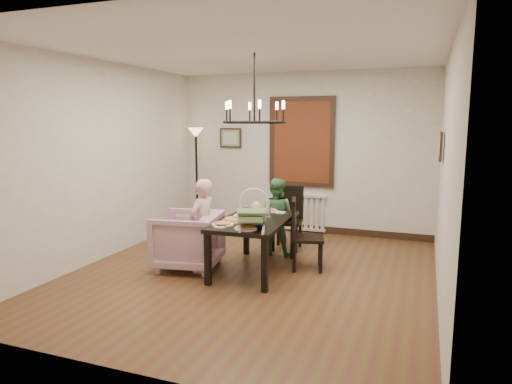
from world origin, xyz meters
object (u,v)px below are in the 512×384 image
Objects in this scene: elderly_woman at (202,234)px; drinking_glass at (253,213)px; chair_far at (287,218)px; chair_right at (308,234)px; baby_bouncer at (252,215)px; seated_man at (276,223)px; dining_table at (254,226)px; floor_lamp at (197,179)px; armchair at (188,240)px.

drinking_glass is (0.58, 0.33, 0.25)m from elderly_woman.
chair_right is (0.53, -0.81, -0.01)m from chair_far.
chair_far is 1.70m from baby_bouncer.
elderly_woman is at bearing -150.21° from drinking_glass.
seated_man is (-0.61, 0.50, -0.01)m from chair_right.
baby_bouncer is (-0.47, -0.84, 0.39)m from chair_right.
chair_far is 0.97m from chair_right.
dining_table is 2.95× the size of baby_bouncer.
chair_far is 0.54× the size of floor_lamp.
chair_right is (0.64, 0.33, -0.14)m from dining_table.
baby_bouncer is at bearing 82.12° from elderly_woman.
elderly_woman is 0.57× the size of floor_lamp.
dining_table is 0.84m from seated_man.
armchair is at bearing -161.94° from drinking_glass.
elderly_woman is (0.25, -0.06, 0.13)m from armchair.
floor_lamp reaches higher than elderly_woman.
armchair is 0.89× the size of seated_man.
drinking_glass is at bearing 83.44° from seated_man.
elderly_woman is 1.98× the size of baby_bouncer.
seated_man is at bearing 129.01° from armchair.
seated_man is at bearing 86.54° from dining_table.
armchair is (-1.52, -0.52, -0.10)m from chair_right.
baby_bouncer is (0.15, -1.35, 0.39)m from seated_man.
dining_table is at bearing 87.51° from seated_man.
baby_bouncer is at bearing 95.26° from seated_man.
baby_bouncer is at bearing -73.84° from dining_table.
floor_lamp reaches higher than drinking_glass.
chair_right is 0.78m from drinking_glass.
elderly_woman reaches higher than drinking_glass.
elderly_woman is at bearing 57.90° from seated_man.
seated_man is 2.28m from floor_lamp.
seated_man is at bearing 35.89° from chair_right.
dining_table is at bearing 92.93° from armchair.
drinking_glass is (0.83, 0.27, 0.38)m from armchair.
seated_man is 0.53× the size of floor_lamp.
dining_table is at bearing -100.52° from chair_far.
seated_man is at bearing -110.60° from chair_far.
elderly_woman reaches higher than chair_far.
armchair is at bearing 94.16° from chair_right.
seated_man is at bearing -31.33° from floor_lamp.
floor_lamp is (-2.00, 0.86, 0.41)m from chair_far.
chair_right is 1.14× the size of armchair.
floor_lamp reaches higher than armchair.
elderly_woman is at bearing 99.89° from chair_right.
baby_bouncer reaches higher than armchair.
floor_lamp is at bearing -140.56° from elderly_woman.
seated_man reaches higher than drinking_glass.
chair_far is at bearing -23.20° from floor_lamp.
chair_far reaches higher than seated_man.
chair_right reaches higher than drinking_glass.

